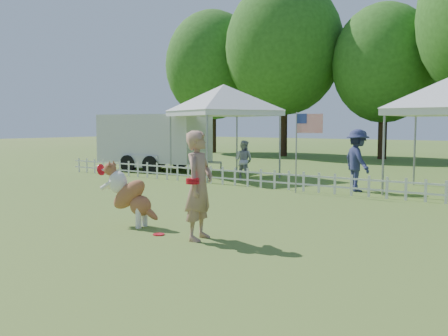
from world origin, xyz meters
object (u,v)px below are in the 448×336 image
dog (130,195)px  spectator_a (244,160)px  cargo_trailer (155,142)px  spectator_b (357,160)px  frisbee_on_turf (159,234)px  canopy_tent_left (224,132)px  handler (199,185)px  flag_pole (296,153)px

dog → spectator_a: bearing=96.4°
cargo_trailer → spectator_b: (9.71, -1.44, -0.31)m
frisbee_on_turf → spectator_b: spectator_b is taller
canopy_tent_left → cargo_trailer: size_ratio=0.61×
handler → frisbee_on_turf: bearing=87.7°
dog → spectator_b: bearing=65.3°
handler → frisbee_on_turf: 1.26m
frisbee_on_turf → spectator_b: bearing=84.7°
frisbee_on_turf → canopy_tent_left: canopy_tent_left is taller
handler → dog: handler is taller
cargo_trailer → spectator_b: bearing=-18.3°
canopy_tent_left → cargo_trailer: bearing=-161.0°
handler → spectator_b: size_ratio=1.02×
handler → flag_pole: bearing=-0.6°
frisbee_on_turf → cargo_trailer: bearing=133.9°
frisbee_on_turf → canopy_tent_left: (-5.01, 8.97, 1.72)m
handler → spectator_a: size_ratio=1.32×
spectator_b → cargo_trailer: bearing=34.2°
spectator_a → spectator_b: spectator_b is taller
cargo_trailer → spectator_b: size_ratio=3.03×
canopy_tent_left → spectator_a: size_ratio=2.40×
canopy_tent_left → flag_pole: canopy_tent_left is taller
dog → frisbee_on_turf: size_ratio=5.85×
handler → canopy_tent_left: bearing=20.2°
flag_pole → frisbee_on_turf: bearing=-81.4°
dog → flag_pole: 6.26m
dog → spectator_b: size_ratio=0.67×
spectator_a → flag_pole: bearing=142.7°
cargo_trailer → spectator_a: size_ratio=3.93×
dog → canopy_tent_left: (-4.00, 8.71, 1.10)m
cargo_trailer → flag_pole: size_ratio=2.39×
frisbee_on_turf → spectator_b: (0.73, 7.89, 0.93)m
cargo_trailer → dog: bearing=-58.6°
handler → cargo_trailer: 13.43m
handler → canopy_tent_left: size_ratio=0.55×
cargo_trailer → spectator_a: bearing=-20.5°
handler → dog: (-1.83, 0.11, -0.32)m
dog → canopy_tent_left: size_ratio=0.36×
frisbee_on_turf → flag_pole: flag_pole is taller
frisbee_on_turf → spectator_b: 7.98m
dog → spectator_a: spectator_a is taller
canopy_tent_left → spectator_a: canopy_tent_left is taller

